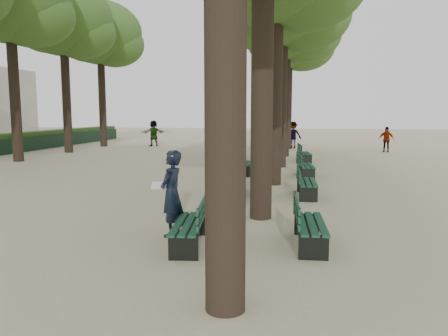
# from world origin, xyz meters

# --- Properties ---
(ground) EXTENTS (120.00, 120.00, 0.00)m
(ground) POSITION_xyz_m (0.00, 0.00, 0.00)
(ground) COLOR #BAB08C
(ground) RESTS_ON ground
(tree_central_4) EXTENTS (6.00, 6.00, 9.95)m
(tree_central_4) POSITION_xyz_m (1.50, 18.00, 7.65)
(tree_central_4) COLOR #33261C
(tree_central_4) RESTS_ON ground
(tree_central_5) EXTENTS (6.00, 6.00, 9.95)m
(tree_central_5) POSITION_xyz_m (1.50, 23.00, 7.65)
(tree_central_5) COLOR #33261C
(tree_central_5) RESTS_ON ground
(tree_far_4) EXTENTS (6.00, 6.00, 10.45)m
(tree_far_4) POSITION_xyz_m (-12.00, 18.00, 8.14)
(tree_far_4) COLOR #33261C
(tree_far_4) RESTS_ON ground
(tree_far_5) EXTENTS (6.00, 6.00, 10.45)m
(tree_far_5) POSITION_xyz_m (-12.00, 23.00, 8.14)
(tree_far_5) COLOR #33261C
(tree_far_5) RESTS_ON ground
(bench_left_0) EXTENTS (0.78, 1.86, 0.92)m
(bench_left_0) POSITION_xyz_m (0.37, 0.50, 0.27)
(bench_left_0) COLOR black
(bench_left_0) RESTS_ON ground
(bench_left_1) EXTENTS (0.58, 1.80, 0.92)m
(bench_left_1) POSITION_xyz_m (0.37, 5.87, 0.27)
(bench_left_1) COLOR black
(bench_left_1) RESTS_ON ground
(bench_left_2) EXTENTS (0.57, 1.80, 0.92)m
(bench_left_2) POSITION_xyz_m (0.37, 10.34, 0.27)
(bench_left_2) COLOR black
(bench_left_2) RESTS_ON ground
(bench_left_3) EXTENTS (0.58, 1.80, 0.92)m
(bench_left_3) POSITION_xyz_m (0.37, 15.63, 0.27)
(bench_left_3) COLOR black
(bench_left_3) RESTS_ON ground
(bench_right_0) EXTENTS (0.68, 1.83, 0.92)m
(bench_right_0) POSITION_xyz_m (2.63, 0.92, 0.27)
(bench_right_0) COLOR black
(bench_right_0) RESTS_ON ground
(bench_right_1) EXTENTS (0.65, 1.82, 0.92)m
(bench_right_1) POSITION_xyz_m (2.63, 5.89, 0.27)
(bench_right_1) COLOR black
(bench_right_1) RESTS_ON ground
(bench_right_2) EXTENTS (0.77, 1.85, 0.92)m
(bench_right_2) POSITION_xyz_m (2.63, 10.02, 0.27)
(bench_right_2) COLOR black
(bench_right_2) RESTS_ON ground
(bench_right_3) EXTENTS (0.78, 1.86, 0.92)m
(bench_right_3) POSITION_xyz_m (2.63, 15.25, 0.27)
(bench_right_3) COLOR black
(bench_right_3) RESTS_ON ground
(man_with_map) EXTENTS (0.68, 0.77, 1.78)m
(man_with_map) POSITION_xyz_m (-0.17, 1.16, 0.89)
(man_with_map) COLOR black
(man_with_map) RESTS_ON ground
(pedestrian_e) EXTENTS (1.59, 1.47, 1.93)m
(pedestrian_e) POSITION_xyz_m (-8.40, 23.80, 0.96)
(pedestrian_e) COLOR #262628
(pedestrian_e) RESTS_ON ground
(pedestrian_a) EXTENTS (0.61, 0.91, 1.74)m
(pedestrian_a) POSITION_xyz_m (-2.81, 24.66, 0.87)
(pedestrian_a) COLOR #262628
(pedestrian_a) RESTS_ON ground
(pedestrian_b) EXTENTS (1.26, 0.70, 1.86)m
(pedestrian_b) POSITION_xyz_m (1.87, 23.68, 0.93)
(pedestrian_b) COLOR #262628
(pedestrian_b) RESTS_ON ground
(pedestrian_c) EXTENTS (0.99, 0.52, 1.61)m
(pedestrian_c) POSITION_xyz_m (7.77, 21.79, 0.81)
(pedestrian_c) COLOR #262628
(pedestrian_c) RESTS_ON ground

